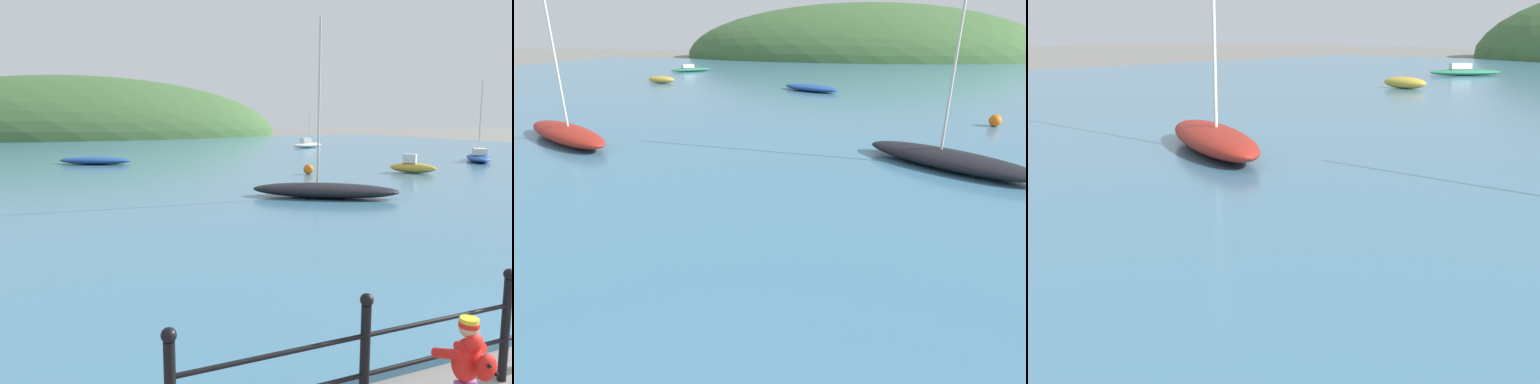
# 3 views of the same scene
# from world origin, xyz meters

# --- Properties ---
(boat_green_fishing) EXTENTS (2.15, 0.83, 0.51)m
(boat_green_fishing) POSITION_xyz_m (-14.13, 29.40, 0.36)
(boat_green_fishing) COLOR gold
(boat_green_fishing) RESTS_ON water
(boat_far_left) EXTENTS (4.94, 3.61, 6.06)m
(boat_far_left) POSITION_xyz_m (-9.09, 12.27, 0.41)
(boat_far_left) COLOR maroon
(boat_far_left) RESTS_ON water
(boat_blue_hull) EXTENTS (3.71, 3.55, 0.69)m
(boat_blue_hull) POSITION_xyz_m (-15.98, 39.46, 0.32)
(boat_blue_hull) COLOR #287551
(boat_blue_hull) RESTS_ON water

